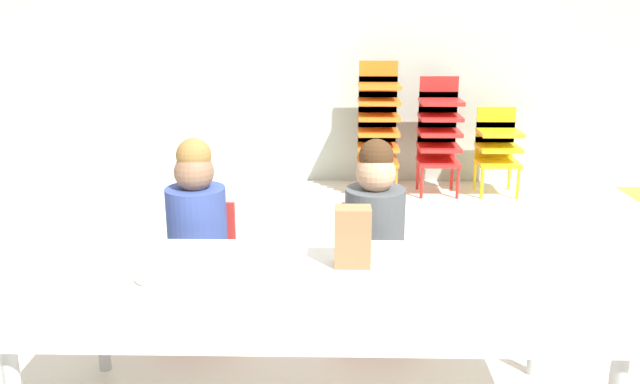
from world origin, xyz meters
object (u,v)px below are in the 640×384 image
Objects in this scene: seated_child_near_camera at (197,222)px; paper_plate_center_table at (239,294)px; kid_chair_orange_stack at (378,121)px; donut_powdered_on_plate at (150,277)px; paper_plate_near_edge at (150,282)px; kid_chair_red_stack at (439,129)px; kid_chair_yellow_stack at (497,145)px; paper_bag_brown at (353,237)px; craft_table at (315,294)px; seated_child_middle_seat at (375,223)px.

seated_child_near_camera is 5.10× the size of paper_plate_center_table.
kid_chair_orange_stack is 3.19m from donut_powdered_on_plate.
kid_chair_orange_stack is 5.78× the size of paper_plate_near_edge.
kid_chair_red_stack is 0.48m from kid_chair_yellow_stack.
kid_chair_yellow_stack is 3.13m from paper_bag_brown.
donut_powdered_on_plate is (-0.31, 0.08, 0.02)m from paper_plate_center_table.
craft_table is 8.81× the size of paper_bag_brown.
paper_plate_center_table is at bearing -14.65° from donut_powdered_on_plate.
kid_chair_red_stack is 1.35× the size of kid_chair_yellow_stack.
kid_chair_yellow_stack is at bearing 66.79° from paper_bag_brown.
donut_powdered_on_plate is (0.00, 0.00, 0.02)m from paper_plate_near_edge.
kid_chair_orange_stack reaches higher than paper_bag_brown.
paper_plate_near_edge and paper_plate_center_table have the same top height.
kid_chair_yellow_stack is at bearing 57.76° from donut_powdered_on_plate.
donut_powdered_on_plate is at bearing -122.24° from kid_chair_yellow_stack.
donut_powdered_on_plate is at bearing 0.00° from paper_plate_near_edge.
paper_plate_center_table is at bearing -145.69° from paper_bag_brown.
paper_plate_near_edge is 1.00× the size of paper_plate_center_table.
donut_powdered_on_plate is at bearing -115.50° from kid_chair_red_stack.
kid_chair_red_stack is 5.11× the size of paper_plate_center_table.
seated_child_middle_seat is (0.77, 0.00, 0.00)m from seated_child_near_camera.
paper_plate_center_table is (-1.60, -3.12, 0.17)m from kid_chair_yellow_stack.
kid_chair_orange_stack reaches higher than craft_table.
kid_chair_yellow_stack is 3.09× the size of paper_bag_brown.
kid_chair_red_stack is at bearing 59.11° from seated_child_near_camera.
seated_child_middle_seat is at bearing -105.28° from kid_chair_red_stack.
paper_plate_center_table is 1.75× the size of donut_powdered_on_plate.
paper_plate_near_edge is at bearing -140.52° from seated_child_middle_seat.
paper_plate_center_table is at bearing -123.24° from seated_child_middle_seat.
craft_table is 0.27m from paper_plate_center_table.
paper_bag_brown is at bearing 50.80° from craft_table.
paper_plate_center_table is (-0.37, -0.26, -0.11)m from paper_bag_brown.
paper_plate_near_edge is (-0.69, -0.17, -0.11)m from paper_bag_brown.
paper_plate_near_edge is 1.75× the size of donut_powdered_on_plate.
paper_plate_near_edge is at bearing -178.66° from craft_table.
kid_chair_orange_stack is at bearing 78.12° from paper_plate_center_table.
paper_bag_brown reaches higher than paper_plate_center_table.
paper_bag_brown is (-0.76, -2.87, 0.15)m from kid_chair_red_stack.
seated_child_near_camera is 8.94× the size of donut_powdered_on_plate.
craft_table is at bearing -114.19° from kid_chair_yellow_stack.
kid_chair_yellow_stack is (1.89, 2.38, -0.16)m from seated_child_near_camera.
kid_chair_yellow_stack is (0.47, -0.00, -0.12)m from kid_chair_red_stack.
kid_chair_yellow_stack is at bearing -0.10° from kid_chair_red_stack.
seated_child_middle_seat is at bearing -94.12° from kid_chair_orange_stack.
paper_plate_center_table is 0.33m from donut_powdered_on_plate.
paper_plate_center_table is at bearing -109.99° from kid_chair_red_stack.
kid_chair_yellow_stack is 6.63× the size of donut_powdered_on_plate.
paper_plate_center_table is (0.31, -0.08, 0.00)m from paper_plate_near_edge.
paper_plate_center_table is (-0.66, -3.13, -0.02)m from kid_chair_orange_stack.
seated_child_near_camera is 0.83m from paper_bag_brown.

